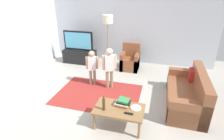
{
  "coord_description": "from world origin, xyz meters",
  "views": [
    {
      "loc": [
        1.18,
        -3.61,
        2.65
      ],
      "look_at": [
        0.0,
        0.6,
        0.65
      ],
      "focal_mm": 29.45,
      "sensor_mm": 36.0,
      "label": 1
    }
  ],
  "objects": [
    {
      "name": "tv_remote",
      "position": [
        0.72,
        -0.78,
        0.43
      ],
      "size": [
        0.17,
        0.05,
        0.02
      ],
      "primitive_type": "cube",
      "rotation": [
        0.0,
        0.0,
        -0.03
      ],
      "color": "black",
      "rests_on": "coffee_table"
    },
    {
      "name": "tv_stand",
      "position": [
        -1.73,
        2.3,
        0.24
      ],
      "size": [
        1.2,
        0.44,
        0.5
      ],
      "color": "black",
      "rests_on": "ground"
    },
    {
      "name": "book_stack",
      "position": [
        0.56,
        -0.54,
        0.49
      ],
      "size": [
        0.31,
        0.24,
        0.14
      ],
      "color": "orange",
      "rests_on": "coffee_table"
    },
    {
      "name": "coffee_table",
      "position": [
        0.5,
        -0.66,
        0.37
      ],
      "size": [
        1.0,
        0.6,
        0.42
      ],
      "color": "olive",
      "rests_on": "ground"
    },
    {
      "name": "wall_back",
      "position": [
        0.0,
        3.0,
        1.35
      ],
      "size": [
        6.0,
        0.12,
        2.7
      ],
      "primitive_type": "cube",
      "color": "silver",
      "rests_on": "ground"
    },
    {
      "name": "couch",
      "position": [
        1.93,
        0.48,
        0.29
      ],
      "size": [
        0.8,
        1.8,
        0.86
      ],
      "color": "brown",
      "rests_on": "ground"
    },
    {
      "name": "floor_lamp",
      "position": [
        -0.67,
        2.45,
        1.54
      ],
      "size": [
        0.36,
        0.36,
        1.78
      ],
      "color": "#262626",
      "rests_on": "ground"
    },
    {
      "name": "tv",
      "position": [
        -1.73,
        2.28,
        0.85
      ],
      "size": [
        1.1,
        0.28,
        0.71
      ],
      "color": "black",
      "rests_on": "tv_stand"
    },
    {
      "name": "plate",
      "position": [
        0.82,
        -0.56,
        0.43
      ],
      "size": [
        0.22,
        0.22,
        0.02
      ],
      "color": "white",
      "rests_on": "coffee_table"
    },
    {
      "name": "child_center",
      "position": [
        -0.13,
        0.8,
        0.71
      ],
      "size": [
        0.36,
        0.23,
        1.17
      ],
      "color": "gray",
      "rests_on": "ground"
    },
    {
      "name": "armchair",
      "position": [
        0.19,
        2.26,
        0.3
      ],
      "size": [
        0.6,
        0.6,
        0.9
      ],
      "color": "brown",
      "rests_on": "ground"
    },
    {
      "name": "area_rug",
      "position": [
        -0.32,
        0.35,
        0.0
      ],
      "size": [
        2.2,
        1.6,
        0.01
      ],
      "primitive_type": "cube",
      "color": "#9E2D28",
      "rests_on": "ground"
    },
    {
      "name": "bottle",
      "position": [
        0.22,
        -0.78,
        0.55
      ],
      "size": [
        0.06,
        0.06,
        0.31
      ],
      "color": "#4C3319",
      "rests_on": "coffee_table"
    },
    {
      "name": "child_near_tv",
      "position": [
        -0.65,
        0.84,
        0.63
      ],
      "size": [
        0.33,
        0.19,
        1.04
      ],
      "color": "gray",
      "rests_on": "ground"
    },
    {
      "name": "ground",
      "position": [
        0.0,
        0.0,
        0.0
      ],
      "size": [
        7.8,
        7.8,
        0.0
      ],
      "primitive_type": "plane",
      "color": "#B2ADA3"
    }
  ]
}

